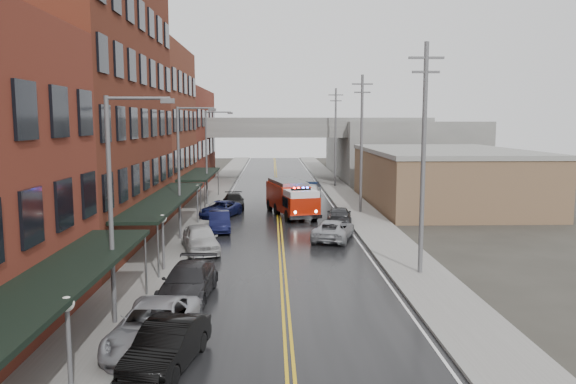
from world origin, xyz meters
name	(u,v)px	position (x,y,z in m)	size (l,w,h in m)	color
road	(279,224)	(0.00, 30.00, 0.01)	(11.00, 160.00, 0.02)	black
sidewalk_left	(186,223)	(-7.30, 30.00, 0.07)	(3.00, 160.00, 0.15)	slate
sidewalk_right	(371,223)	(7.30, 30.00, 0.07)	(3.00, 160.00, 0.15)	slate
curb_left	(207,223)	(-5.65, 30.00, 0.07)	(0.30, 160.00, 0.15)	gray
curb_right	(351,223)	(5.65, 30.00, 0.07)	(0.30, 160.00, 0.15)	gray
brick_building_b	(72,106)	(-13.30, 23.00, 9.00)	(9.00, 20.00, 18.00)	#582617
brick_building_c	(138,127)	(-13.30, 40.50, 7.50)	(9.00, 15.00, 15.00)	brown
brick_building_far	(171,138)	(-13.30, 58.00, 6.00)	(9.00, 20.00, 12.00)	#612D19
tan_building	(443,179)	(16.00, 40.00, 2.50)	(14.00, 22.00, 5.00)	brown
right_far_block	(396,148)	(18.00, 70.00, 4.00)	(18.00, 30.00, 8.00)	slate
awning_0	(55,281)	(-7.49, 4.00, 2.99)	(2.60, 16.00, 3.09)	black
awning_1	(166,199)	(-7.49, 23.00, 2.99)	(2.60, 18.00, 3.09)	black
awning_2	(200,174)	(-7.49, 40.50, 2.99)	(2.60, 13.00, 3.09)	black
globe_lamp_0	(68,324)	(-6.40, 2.00, 2.31)	(0.44, 0.44, 3.12)	#59595B
globe_lamp_1	(163,230)	(-6.40, 16.00, 2.31)	(0.44, 0.44, 3.12)	#59595B
globe_lamp_2	(197,195)	(-6.40, 30.00, 2.31)	(0.44, 0.44, 3.12)	#59595B
street_lamp_0	(117,196)	(-6.55, 8.00, 5.19)	(2.64, 0.22, 9.00)	#59595B
street_lamp_1	(182,164)	(-6.55, 24.00, 5.19)	(2.64, 0.22, 9.00)	#59595B
street_lamp_2	(209,151)	(-6.55, 40.00, 5.19)	(2.64, 0.22, 9.00)	#59595B
utility_pole_0	(423,155)	(7.20, 15.00, 6.31)	(1.80, 0.24, 12.00)	#59595B
utility_pole_1	(361,141)	(7.20, 35.00, 6.31)	(1.80, 0.24, 12.00)	#59595B
utility_pole_2	(335,136)	(7.20, 55.00, 6.31)	(1.80, 0.24, 12.00)	#59595B
overpass	(276,137)	(0.00, 62.00, 5.99)	(40.00, 10.00, 7.50)	slate
fire_truck	(292,197)	(1.10, 33.87, 1.59)	(4.70, 8.40, 2.93)	#A51A07
parked_car_left_1	(167,345)	(-4.02, 4.15, 0.76)	(1.60, 4.60, 1.52)	black
parked_car_left_2	(154,326)	(-4.78, 5.80, 0.79)	(2.62, 5.67, 1.58)	#97989E
parked_car_left_3	(188,282)	(-4.41, 11.46, 0.77)	(2.16, 5.31, 1.54)	black
parked_car_left_4	(201,239)	(-5.00, 20.62, 0.84)	(1.98, 4.92, 1.68)	#B5B5B5
parked_car_left_5	(219,222)	(-4.45, 27.20, 0.71)	(1.51, 4.34, 1.43)	black
parked_car_left_6	(220,209)	(-4.92, 33.20, 0.69)	(2.29, 4.97, 1.38)	#131949
parked_car_left_7	(233,201)	(-4.13, 37.81, 0.70)	(1.95, 4.81, 1.39)	black
parked_car_right_0	(333,230)	(3.60, 23.88, 0.70)	(2.32, 5.02, 1.40)	#97999E
parked_car_right_1	(339,216)	(4.69, 29.80, 0.68)	(1.90, 4.68, 1.36)	#292A2C
parked_car_right_2	(311,190)	(3.60, 45.28, 0.77)	(1.82, 4.53, 1.54)	white
parked_car_right_3	(311,188)	(3.78, 47.80, 0.73)	(1.55, 4.45, 1.46)	black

